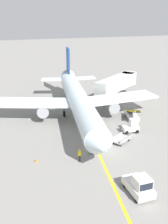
{
  "coord_description": "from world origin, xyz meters",
  "views": [
    {
      "loc": [
        -12.1,
        -29.29,
        17.17
      ],
      "look_at": [
        -0.28,
        8.04,
        2.5
      ],
      "focal_mm": 43.49,
      "sensor_mm": 36.0,
      "label": 1
    }
  ],
  "objects_px": {
    "baggage_tug_near_wing": "(132,127)",
    "safety_cone_nose_right": "(100,142)",
    "safety_cone_wingtip_left": "(36,160)",
    "belt_loader_forward_hold": "(132,115)",
    "pushback_tug": "(139,186)",
    "airliner": "(78,100)",
    "safety_cone_nose_left": "(140,106)",
    "ground_crew_marshaller": "(80,155)",
    "jet_bridge": "(119,82)",
    "baggage_cart_loaded": "(121,139)"
  },
  "relations": [
    {
      "from": "baggage_cart_loaded",
      "to": "safety_cone_nose_right",
      "type": "height_order",
      "value": "baggage_cart_loaded"
    },
    {
      "from": "safety_cone_wingtip_left",
      "to": "baggage_cart_loaded",
      "type": "bearing_deg",
      "value": 7.83
    },
    {
      "from": "jet_bridge",
      "to": "belt_loader_forward_hold",
      "type": "distance_m",
      "value": 11.55
    },
    {
      "from": "pushback_tug",
      "to": "jet_bridge",
      "type": "bearing_deg",
      "value": 69.37
    },
    {
      "from": "belt_loader_forward_hold",
      "to": "baggage_cart_loaded",
      "type": "relative_size",
      "value": 1.42
    },
    {
      "from": "jet_bridge",
      "to": "pushback_tug",
      "type": "height_order",
      "value": "jet_bridge"
    },
    {
      "from": "ground_crew_marshaller",
      "to": "safety_cone_nose_left",
      "type": "distance_m",
      "value": 22.63
    },
    {
      "from": "jet_bridge",
      "to": "baggage_cart_loaded",
      "type": "distance_m",
      "value": 20.0
    },
    {
      "from": "baggage_cart_loaded",
      "to": "jet_bridge",
      "type": "bearing_deg",
      "value": 66.75
    },
    {
      "from": "jet_bridge",
      "to": "baggage_tug_near_wing",
      "type": "bearing_deg",
      "value": -107.59
    },
    {
      "from": "airliner",
      "to": "pushback_tug",
      "type": "relative_size",
      "value": 9.68
    },
    {
      "from": "safety_cone_wingtip_left",
      "to": "belt_loader_forward_hold",
      "type": "bearing_deg",
      "value": 27.06
    },
    {
      "from": "pushback_tug",
      "to": "ground_crew_marshaller",
      "type": "relative_size",
      "value": 2.15
    },
    {
      "from": "jet_bridge",
      "to": "ground_crew_marshaller",
      "type": "xyz_separation_m",
      "value": [
        -14.8,
        -21.39,
        -2.63
      ]
    },
    {
      "from": "pushback_tug",
      "to": "baggage_cart_loaded",
      "type": "bearing_deg",
      "value": 73.92
    },
    {
      "from": "pushback_tug",
      "to": "safety_cone_wingtip_left",
      "type": "height_order",
      "value": "pushback_tug"
    },
    {
      "from": "belt_loader_forward_hold",
      "to": "safety_cone_nose_left",
      "type": "distance_m",
      "value": 6.55
    },
    {
      "from": "safety_cone_nose_right",
      "to": "airliner",
      "type": "bearing_deg",
      "value": 92.09
    },
    {
      "from": "safety_cone_nose_left",
      "to": "ground_crew_marshaller",
      "type": "bearing_deg",
      "value": -136.87
    },
    {
      "from": "pushback_tug",
      "to": "belt_loader_forward_hold",
      "type": "relative_size",
      "value": 0.71
    },
    {
      "from": "baggage_cart_loaded",
      "to": "ground_crew_marshaller",
      "type": "bearing_deg",
      "value": -155.21
    },
    {
      "from": "jet_bridge",
      "to": "safety_cone_wingtip_left",
      "type": "xyz_separation_m",
      "value": [
        -19.86,
        -19.82,
        -3.32
      ]
    },
    {
      "from": "baggage_tug_near_wing",
      "to": "safety_cone_nose_right",
      "type": "height_order",
      "value": "baggage_tug_near_wing"
    },
    {
      "from": "baggage_tug_near_wing",
      "to": "belt_loader_forward_hold",
      "type": "xyz_separation_m",
      "value": [
        2.48,
        4.66,
        -0.15
      ]
    },
    {
      "from": "jet_bridge",
      "to": "safety_cone_nose_right",
      "type": "height_order",
      "value": "jet_bridge"
    },
    {
      "from": "jet_bridge",
      "to": "baggage_cart_loaded",
      "type": "bearing_deg",
      "value": -113.25
    },
    {
      "from": "baggage_cart_loaded",
      "to": "ground_crew_marshaller",
      "type": "distance_m",
      "value": 7.72
    },
    {
      "from": "airliner",
      "to": "safety_cone_wingtip_left",
      "type": "xyz_separation_m",
      "value": [
        -8.82,
        -11.82,
        -3.2
      ]
    },
    {
      "from": "baggage_tug_near_wing",
      "to": "jet_bridge",
      "type": "bearing_deg",
      "value": 72.41
    },
    {
      "from": "jet_bridge",
      "to": "baggage_cart_loaded",
      "type": "relative_size",
      "value": 3.22
    },
    {
      "from": "jet_bridge",
      "to": "safety_cone_nose_right",
      "type": "relative_size",
      "value": 26.53
    },
    {
      "from": "airliner",
      "to": "pushback_tug",
      "type": "bearing_deg",
      "value": -89.75
    },
    {
      "from": "airliner",
      "to": "safety_cone_wingtip_left",
      "type": "relative_size",
      "value": 80.24
    },
    {
      "from": "airliner",
      "to": "pushback_tug",
      "type": "height_order",
      "value": "airliner"
    },
    {
      "from": "baggage_tug_near_wing",
      "to": "belt_loader_forward_hold",
      "type": "height_order",
      "value": "belt_loader_forward_hold"
    },
    {
      "from": "safety_cone_nose_right",
      "to": "safety_cone_wingtip_left",
      "type": "relative_size",
      "value": 1.0
    },
    {
      "from": "belt_loader_forward_hold",
      "to": "pushback_tug",
      "type": "bearing_deg",
      "value": -115.05
    },
    {
      "from": "baggage_cart_loaded",
      "to": "safety_cone_nose_right",
      "type": "relative_size",
      "value": 8.25
    },
    {
      "from": "airliner",
      "to": "baggage_cart_loaded",
      "type": "distance_m",
      "value": 11.07
    },
    {
      "from": "pushback_tug",
      "to": "safety_cone_nose_left",
      "type": "distance_m",
      "value": 26.41
    },
    {
      "from": "belt_loader_forward_hold",
      "to": "ground_crew_marshaller",
      "type": "relative_size",
      "value": 3.03
    },
    {
      "from": "airliner",
      "to": "pushback_tug",
      "type": "xyz_separation_m",
      "value": [
        0.09,
        -21.09,
        -2.42
      ]
    },
    {
      "from": "jet_bridge",
      "to": "baggage_cart_loaded",
      "type": "height_order",
      "value": "jet_bridge"
    },
    {
      "from": "safety_cone_nose_right",
      "to": "safety_cone_wingtip_left",
      "type": "bearing_deg",
      "value": -165.79
    },
    {
      "from": "pushback_tug",
      "to": "airliner",
      "type": "bearing_deg",
      "value": 90.25
    },
    {
      "from": "airliner",
      "to": "jet_bridge",
      "type": "xyz_separation_m",
      "value": [
        11.04,
        8.0,
        0.12
      ]
    },
    {
      "from": "baggage_cart_loaded",
      "to": "safety_cone_nose_left",
      "type": "distance_m",
      "value": 15.5
    },
    {
      "from": "airliner",
      "to": "baggage_cart_loaded",
      "type": "xyz_separation_m",
      "value": [
        3.24,
        -10.16,
        -2.95
      ]
    },
    {
      "from": "baggage_tug_near_wing",
      "to": "baggage_cart_loaded",
      "type": "distance_m",
      "value": 3.87
    },
    {
      "from": "pushback_tug",
      "to": "baggage_tug_near_wing",
      "type": "xyz_separation_m",
      "value": [
        6.01,
        13.49,
        -0.07
      ]
    }
  ]
}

